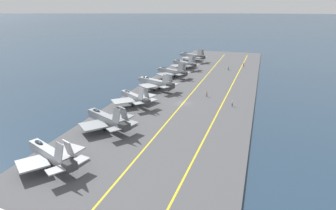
# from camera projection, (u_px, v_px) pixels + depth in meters

# --- Properties ---
(ground_plane) EXTENTS (2000.00, 2000.00, 0.00)m
(ground_plane) POSITION_uv_depth(u_px,v_px,m) (183.00, 104.00, 89.98)
(ground_plane) COLOR #23384C
(carrier_deck) EXTENTS (215.49, 41.04, 0.40)m
(carrier_deck) POSITION_uv_depth(u_px,v_px,m) (183.00, 104.00, 89.91)
(carrier_deck) COLOR #4C4C4F
(carrier_deck) RESTS_ON ground
(deck_stripe_foul_line) EXTENTS (193.91, 4.17, 0.01)m
(deck_stripe_foul_line) POSITION_uv_depth(u_px,v_px,m) (221.00, 107.00, 86.64)
(deck_stripe_foul_line) COLOR yellow
(deck_stripe_foul_line) RESTS_ON carrier_deck
(deck_stripe_centerline) EXTENTS (193.94, 0.36, 0.01)m
(deck_stripe_centerline) POSITION_uv_depth(u_px,v_px,m) (183.00, 103.00, 89.85)
(deck_stripe_centerline) COLOR yellow
(deck_stripe_centerline) RESTS_ON carrier_deck
(parked_jet_second) EXTENTS (12.37, 15.75, 6.54)m
(parked_jet_second) POSITION_uv_depth(u_px,v_px,m) (50.00, 154.00, 54.14)
(parked_jet_second) COLOR #A8AAAF
(parked_jet_second) RESTS_ON carrier_deck
(parked_jet_third) EXTENTS (13.53, 16.45, 6.60)m
(parked_jet_third) POSITION_uv_depth(u_px,v_px,m) (106.00, 119.00, 70.78)
(parked_jet_third) COLOR gray
(parked_jet_third) RESTS_ON carrier_deck
(parked_jet_fourth) EXTENTS (13.60, 14.52, 6.48)m
(parked_jet_fourth) POSITION_uv_depth(u_px,v_px,m) (134.00, 97.00, 87.40)
(parked_jet_fourth) COLOR #9EA3A8
(parked_jet_fourth) RESTS_ON carrier_deck
(parked_jet_fifth) EXTENTS (12.29, 17.14, 6.26)m
(parked_jet_fifth) POSITION_uv_depth(u_px,v_px,m) (155.00, 82.00, 103.28)
(parked_jet_fifth) COLOR #9EA3A8
(parked_jet_fifth) RESTS_ON carrier_deck
(parked_jet_sixth) EXTENTS (13.64, 16.00, 6.44)m
(parked_jet_sixth) POSITION_uv_depth(u_px,v_px,m) (171.00, 71.00, 121.55)
(parked_jet_sixth) COLOR gray
(parked_jet_sixth) RESTS_ON carrier_deck
(parked_jet_seventh) EXTENTS (13.34, 14.92, 6.47)m
(parked_jet_seventh) POSITION_uv_depth(u_px,v_px,m) (184.00, 63.00, 137.21)
(parked_jet_seventh) COLOR gray
(parked_jet_seventh) RESTS_ON carrier_deck
(parked_jet_eighth) EXTENTS (12.64, 16.87, 6.75)m
(parked_jet_eighth) POSITION_uv_depth(u_px,v_px,m) (191.00, 56.00, 155.37)
(parked_jet_eighth) COLOR gray
(parked_jet_eighth) RESTS_ON carrier_deck
(crew_white_vest) EXTENTS (0.42, 0.32, 1.76)m
(crew_white_vest) POSITION_uv_depth(u_px,v_px,m) (232.00, 103.00, 86.81)
(crew_white_vest) COLOR #232328
(crew_white_vest) RESTS_ON carrier_deck
(crew_green_vest) EXTENTS (0.44, 0.37, 1.77)m
(crew_green_vest) POSITION_uv_depth(u_px,v_px,m) (228.00, 68.00, 134.69)
(crew_green_vest) COLOR #232328
(crew_green_vest) RESTS_ON carrier_deck
(crew_red_vest) EXTENTS (0.46, 0.44, 1.77)m
(crew_red_vest) POSITION_uv_depth(u_px,v_px,m) (244.00, 64.00, 142.75)
(crew_red_vest) COLOR #383328
(crew_red_vest) RESTS_ON carrier_deck
(crew_brown_vest) EXTENTS (0.44, 0.37, 1.71)m
(crew_brown_vest) POSITION_uv_depth(u_px,v_px,m) (207.00, 94.00, 95.88)
(crew_brown_vest) COLOR #232328
(crew_brown_vest) RESTS_ON carrier_deck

